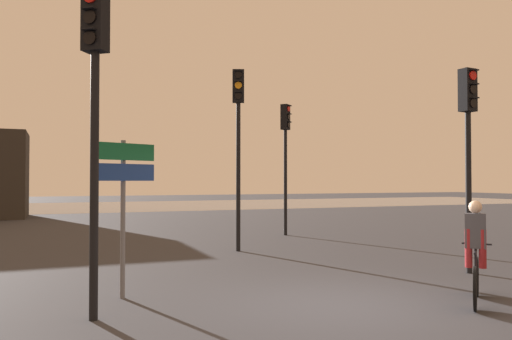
{
  "coord_description": "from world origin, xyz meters",
  "views": [
    {
      "loc": [
        -4.15,
        -6.54,
        1.93
      ],
      "look_at": [
        0.5,
        5.0,
        2.2
      ],
      "focal_mm": 35.0,
      "sensor_mm": 36.0,
      "label": 1
    }
  ],
  "objects_px": {
    "traffic_light_far_right": "(286,145)",
    "direction_sign_post": "(124,189)",
    "traffic_light_center": "(238,126)",
    "traffic_light_near_left": "(95,89)",
    "cyclist": "(476,252)",
    "traffic_light_near_right": "(468,131)"
  },
  "relations": [
    {
      "from": "traffic_light_near_right",
      "to": "cyclist",
      "type": "distance_m",
      "value": 3.55
    },
    {
      "from": "traffic_light_center",
      "to": "traffic_light_near_left",
      "type": "bearing_deg",
      "value": 73.53
    },
    {
      "from": "traffic_light_near_right",
      "to": "direction_sign_post",
      "type": "bearing_deg",
      "value": -9.55
    },
    {
      "from": "traffic_light_far_right",
      "to": "traffic_light_near_right",
      "type": "distance_m",
      "value": 8.03
    },
    {
      "from": "traffic_light_near_left",
      "to": "cyclist",
      "type": "bearing_deg",
      "value": -155.84
    },
    {
      "from": "traffic_light_near_right",
      "to": "cyclist",
      "type": "bearing_deg",
      "value": 40.59
    },
    {
      "from": "traffic_light_far_right",
      "to": "traffic_light_center",
      "type": "distance_m",
      "value": 4.3
    },
    {
      "from": "traffic_light_near_left",
      "to": "cyclist",
      "type": "xyz_separation_m",
      "value": [
        5.62,
        -1.3,
        -2.39
      ]
    },
    {
      "from": "cyclist",
      "to": "traffic_light_near_left",
      "type": "bearing_deg",
      "value": -145.66
    },
    {
      "from": "direction_sign_post",
      "to": "cyclist",
      "type": "xyz_separation_m",
      "value": [
        5.07,
        -2.45,
        -0.97
      ]
    },
    {
      "from": "traffic_light_near_right",
      "to": "cyclist",
      "type": "xyz_separation_m",
      "value": [
        -1.92,
        -2.05,
        -2.17
      ]
    },
    {
      "from": "traffic_light_center",
      "to": "cyclist",
      "type": "xyz_separation_m",
      "value": [
        1.45,
        -6.92,
        -2.62
      ]
    },
    {
      "from": "traffic_light_near_left",
      "to": "direction_sign_post",
      "type": "height_order",
      "value": "traffic_light_near_left"
    },
    {
      "from": "traffic_light_center",
      "to": "cyclist",
      "type": "relative_size",
      "value": 3.08
    },
    {
      "from": "traffic_light_far_right",
      "to": "cyclist",
      "type": "height_order",
      "value": "traffic_light_far_right"
    },
    {
      "from": "traffic_light_near_left",
      "to": "direction_sign_post",
      "type": "bearing_deg",
      "value": -78.26
    },
    {
      "from": "direction_sign_post",
      "to": "cyclist",
      "type": "bearing_deg",
      "value": 131.71
    },
    {
      "from": "traffic_light_far_right",
      "to": "traffic_light_near_left",
      "type": "bearing_deg",
      "value": 11.91
    },
    {
      "from": "cyclist",
      "to": "direction_sign_post",
      "type": "bearing_deg",
      "value": -158.48
    },
    {
      "from": "traffic_light_far_right",
      "to": "direction_sign_post",
      "type": "height_order",
      "value": "traffic_light_far_right"
    },
    {
      "from": "direction_sign_post",
      "to": "cyclist",
      "type": "distance_m",
      "value": 5.72
    },
    {
      "from": "traffic_light_far_right",
      "to": "direction_sign_post",
      "type": "bearing_deg",
      "value": 10.2
    }
  ]
}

